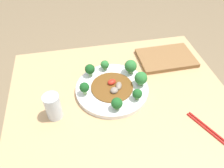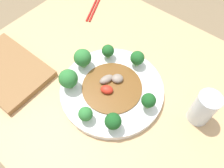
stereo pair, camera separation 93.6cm
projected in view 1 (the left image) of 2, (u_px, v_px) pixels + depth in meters
table at (118, 142)px, 1.21m from camera, size 0.95×0.78×0.77m
plate at (112, 89)px, 0.96m from camera, size 0.32×0.32×0.02m
broccoli_east at (141, 78)px, 0.94m from camera, size 0.06×0.06×0.07m
broccoli_west at (84, 88)px, 0.90m from camera, size 0.04×0.04×0.06m
broccoli_northeast at (131, 66)px, 0.99m from camera, size 0.06×0.06×0.07m
broccoli_northwest at (90, 69)px, 0.98m from camera, size 0.05×0.05×0.06m
broccoli_southeast at (137, 94)px, 0.88m from camera, size 0.04×0.04×0.05m
broccoli_north at (105, 65)px, 1.02m from camera, size 0.04×0.04×0.05m
broccoli_south at (117, 103)px, 0.85m from camera, size 0.05×0.05×0.06m
stirfry_center at (113, 87)px, 0.95m from camera, size 0.18×0.18×0.02m
drinking_glass at (53, 107)px, 0.83m from camera, size 0.06×0.06×0.11m
chopsticks at (210, 131)px, 0.81m from camera, size 0.11×0.19×0.01m
cutting_board at (166, 58)px, 1.12m from camera, size 0.28×0.19×0.02m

